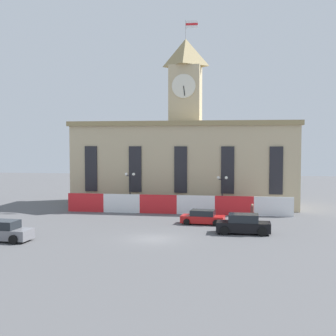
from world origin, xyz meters
name	(u,v)px	position (x,y,z in m)	size (l,w,h in m)	color
ground_plane	(154,239)	(0.00, 0.00, 0.00)	(160.00, 160.00, 0.00)	#565659
civic_building	(185,159)	(0.00, 22.45, 6.21)	(29.40, 10.07, 24.40)	#C6B289
banner_fence	(177,205)	(0.00, 14.28, 1.11)	(26.60, 0.12, 2.22)	red
street_lamp_far_left	(130,183)	(-5.77, 14.97, 3.47)	(1.26, 0.36, 4.73)	black
street_lamp_center	(222,186)	(5.24, 14.97, 3.28)	(1.26, 0.36, 4.45)	black
car_gray_pickup	(1,231)	(-12.73, -2.79, 0.81)	(5.41, 2.62, 1.75)	slate
car_red_sedan	(203,217)	(3.57, 8.11, 0.67)	(4.54, 2.43, 1.45)	red
car_black_suv	(243,225)	(7.69, 3.71, 0.83)	(4.91, 2.37, 1.80)	black
pedestrian	(252,211)	(8.63, 11.62, 0.94)	(0.42, 0.42, 1.73)	brown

